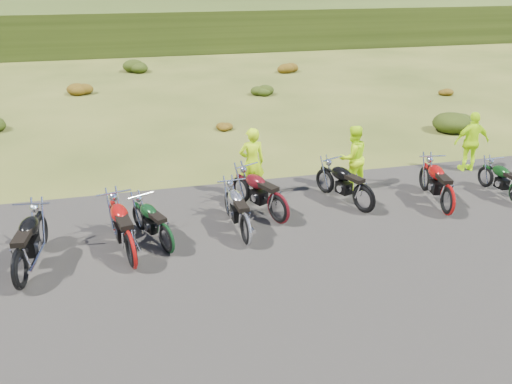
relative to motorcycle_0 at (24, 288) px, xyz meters
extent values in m
plane|color=#354216|center=(6.04, 0.15, 0.00)|extent=(300.00, 300.00, 0.00)
cube|color=black|center=(6.04, -1.85, 0.00)|extent=(20.00, 12.00, 0.04)
ellipsoid|color=brown|center=(-0.16, 16.75, 0.38)|extent=(1.30, 1.30, 0.77)
ellipsoid|color=black|center=(2.74, 22.05, 0.46)|extent=(1.56, 1.56, 0.92)
ellipsoid|color=brown|center=(5.64, 9.35, 0.23)|extent=(0.77, 0.77, 0.45)
ellipsoid|color=black|center=(8.54, 14.65, 0.31)|extent=(1.03, 1.03, 0.61)
ellipsoid|color=brown|center=(11.44, 19.95, 0.38)|extent=(1.30, 1.30, 0.77)
ellipsoid|color=black|center=(14.34, 7.25, 0.46)|extent=(1.56, 1.56, 0.92)
ellipsoid|color=brown|center=(17.24, 12.55, 0.23)|extent=(0.77, 0.77, 0.45)
imported|color=#B9EA0C|center=(5.34, 3.14, 0.96)|extent=(0.72, 0.49, 1.92)
imported|color=#B9EA0C|center=(8.17, 3.00, 0.91)|extent=(1.01, 0.86, 1.82)
imported|color=#B9EA0C|center=(12.22, 3.39, 0.91)|extent=(1.12, 0.56, 1.83)
camera|label=1|loc=(2.49, -8.98, 5.74)|focal=35.00mm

